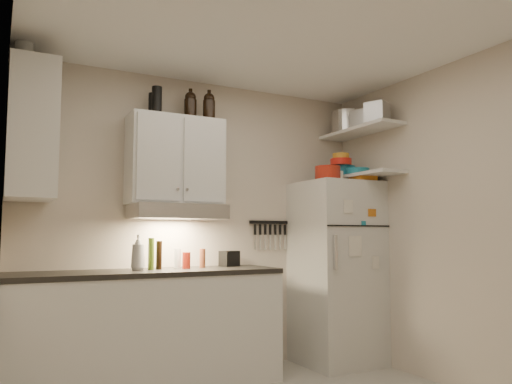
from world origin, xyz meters
name	(u,v)px	position (x,y,z in m)	size (l,w,h in m)	color
ceiling	(286,20)	(0.00, 0.00, 2.61)	(3.20, 3.00, 0.02)	white
back_wall	(200,224)	(0.00, 1.51, 1.30)	(3.20, 0.02, 2.60)	beige
left_wall	(3,213)	(-1.61, 0.00, 1.30)	(0.02, 3.00, 2.60)	beige
right_wall	(463,222)	(1.61, 0.00, 1.30)	(0.02, 3.00, 2.60)	beige
base_cabinet	(148,332)	(-0.55, 1.20, 0.44)	(2.10, 0.60, 0.88)	white
countertop	(149,273)	(-0.55, 1.20, 0.90)	(2.10, 0.62, 0.04)	black
upper_cabinet	(175,161)	(-0.30, 1.33, 1.83)	(0.80, 0.33, 0.75)	white
side_cabinet	(32,131)	(-1.44, 1.20, 1.95)	(0.33, 0.55, 1.00)	white
range_hood	(177,212)	(-0.30, 1.27, 1.39)	(0.76, 0.46, 0.12)	silver
fridge	(337,272)	(1.25, 1.16, 0.85)	(0.70, 0.68, 1.70)	silver
shelf_hi	(360,131)	(1.45, 1.02, 2.20)	(0.30, 0.95, 0.03)	white
shelf_lo	(361,176)	(1.45, 1.02, 1.76)	(0.30, 0.95, 0.03)	white
knife_strip	(269,222)	(0.70, 1.49, 1.32)	(0.42, 0.02, 0.03)	black
dutch_oven	(328,174)	(1.09, 1.07, 1.77)	(0.24, 0.24, 0.14)	#AC2414
book_stack	(363,178)	(1.42, 0.96, 1.74)	(0.18, 0.23, 0.08)	#C36A18
spice_jar	(340,176)	(1.22, 1.05, 1.75)	(0.06, 0.06, 0.10)	silver
stock_pot	(347,123)	(1.49, 1.26, 2.33)	(0.32, 0.32, 0.23)	silver
tin_a	(361,120)	(1.45, 1.01, 2.30)	(0.18, 0.16, 0.18)	#AAAAAD
tin_b	(377,113)	(1.41, 0.72, 2.31)	(0.18, 0.18, 0.18)	#AAAAAD
bowl_teal	(342,172)	(1.39, 1.24, 1.83)	(0.26, 0.26, 0.10)	teal
bowl_orange	(341,162)	(1.33, 1.18, 1.91)	(0.21, 0.21, 0.06)	red
bowl_yellow	(341,156)	(1.33, 1.18, 1.97)	(0.16, 0.16, 0.05)	gold
plates	(358,171)	(1.41, 1.01, 1.80)	(0.22, 0.22, 0.06)	teal
growler_a	(190,106)	(-0.17, 1.35, 2.33)	(0.11, 0.11, 0.26)	black
growler_b	(209,107)	(-0.01, 1.30, 2.33)	(0.11, 0.11, 0.26)	black
thermos_a	(157,101)	(-0.47, 1.33, 2.32)	(0.09, 0.09, 0.25)	black
thermos_b	(153,105)	(-0.50, 1.37, 2.30)	(0.07, 0.07, 0.20)	black
side_jar	(24,51)	(-1.51, 1.22, 2.54)	(0.13, 0.13, 0.18)	silver
soap_bottle	(138,250)	(-0.63, 1.22, 1.08)	(0.12, 0.12, 0.31)	white
pepper_mill	(202,258)	(-0.07, 1.28, 1.00)	(0.05, 0.05, 0.16)	brown
oil_bottle	(151,254)	(-0.53, 1.22, 1.05)	(0.05, 0.05, 0.25)	#4B681A
vinegar_bottle	(159,255)	(-0.46, 1.25, 1.03)	(0.05, 0.05, 0.23)	black
clear_bottle	(178,258)	(-0.27, 1.32, 1.00)	(0.05, 0.05, 0.16)	silver
red_jar	(186,260)	(-0.23, 1.22, 0.99)	(0.07, 0.07, 0.14)	#AC2414
caddy	(229,259)	(0.22, 1.36, 0.99)	(0.16, 0.11, 0.14)	black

